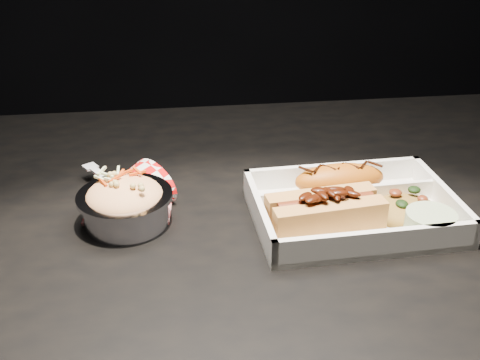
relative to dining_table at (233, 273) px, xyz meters
name	(u,v)px	position (x,y,z in m)	size (l,w,h in m)	color
dining_table	(233,273)	(0.00, 0.00, 0.00)	(1.20, 0.80, 0.75)	black
food_tray	(352,212)	(0.15, -0.02, 0.10)	(0.26, 0.19, 0.04)	white
fried_pastry	(340,179)	(0.15, 0.03, 0.12)	(0.12, 0.05, 0.04)	#C06013
hotdog	(325,210)	(0.11, -0.05, 0.12)	(0.14, 0.07, 0.06)	#D19047
fried_rice_mound	(405,203)	(0.22, -0.03, 0.11)	(0.09, 0.08, 0.03)	#A4772F
cupcake_liner	(430,224)	(0.23, -0.08, 0.11)	(0.06, 0.06, 0.03)	#A7BB8D
foil_coleslaw_cup	(125,202)	(-0.13, 0.00, 0.12)	(0.12, 0.12, 0.07)	silver
napkin_fork	(122,193)	(-0.14, 0.05, 0.11)	(0.15, 0.16, 0.10)	red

